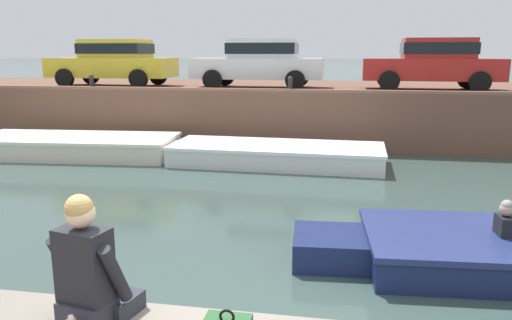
# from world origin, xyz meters

# --- Properties ---
(ground_plane) EXTENTS (400.00, 400.00, 0.00)m
(ground_plane) POSITION_xyz_m (0.00, 5.56, 0.00)
(ground_plane) COLOR #384C47
(far_quay_wall) EXTENTS (60.00, 6.00, 1.73)m
(far_quay_wall) POSITION_xyz_m (0.00, 14.12, 0.87)
(far_quay_wall) COLOR brown
(far_quay_wall) RESTS_ON ground
(far_wall_coping) EXTENTS (60.00, 0.24, 0.08)m
(far_wall_coping) POSITION_xyz_m (0.00, 11.24, 1.77)
(far_wall_coping) COLOR brown
(far_wall_coping) RESTS_ON far_quay_wall
(boat_moored_west_cream) EXTENTS (6.76, 2.58, 0.56)m
(boat_moored_west_cream) POSITION_xyz_m (-6.65, 9.32, 0.28)
(boat_moored_west_cream) COLOR silver
(boat_moored_west_cream) RESTS_ON ground
(boat_moored_central_white) EXTENTS (6.56, 2.17, 0.52)m
(boat_moored_central_white) POSITION_xyz_m (-0.91, 9.26, 0.26)
(boat_moored_central_white) COLOR white
(boat_moored_central_white) RESTS_ON ground
(car_leftmost_yellow) EXTENTS (4.14, 1.91, 1.54)m
(car_leftmost_yellow) POSITION_xyz_m (-6.67, 12.71, 2.58)
(car_leftmost_yellow) COLOR yellow
(car_leftmost_yellow) RESTS_ON far_quay_wall
(car_left_inner_white) EXTENTS (4.16, 1.95, 1.54)m
(car_left_inner_white) POSITION_xyz_m (-1.67, 12.71, 2.58)
(car_left_inner_white) COLOR white
(car_left_inner_white) RESTS_ON far_quay_wall
(car_centre_red) EXTENTS (4.06, 1.94, 1.54)m
(car_centre_red) POSITION_xyz_m (3.64, 12.71, 2.58)
(car_centre_red) COLOR #B2231E
(car_centre_red) RESTS_ON far_quay_wall
(mooring_bollard_west) EXTENTS (0.15, 0.15, 0.45)m
(mooring_bollard_west) POSITION_xyz_m (-6.82, 11.37, 1.97)
(mooring_bollard_west) COLOR #2D2B28
(mooring_bollard_west) RESTS_ON far_quay_wall
(mooring_bollard_mid) EXTENTS (0.15, 0.15, 0.45)m
(mooring_bollard_mid) POSITION_xyz_m (-0.54, 11.37, 1.97)
(mooring_bollard_mid) COLOR #2D2B28
(mooring_bollard_mid) RESTS_ON far_quay_wall
(person_seated_left) EXTENTS (0.58, 0.59, 0.97)m
(person_seated_left) POSITION_xyz_m (-0.65, -0.34, 1.35)
(person_seated_left) COLOR #282833
(person_seated_left) RESTS_ON near_quay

